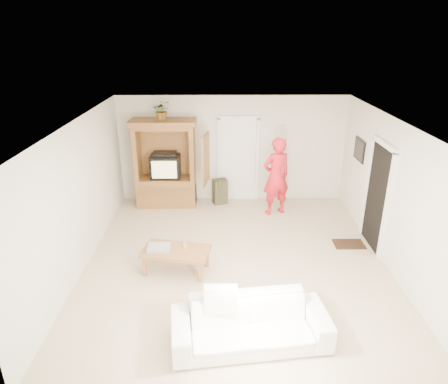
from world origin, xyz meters
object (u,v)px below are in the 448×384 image
Objects in this scene: armoire at (167,169)px; coffee_table at (176,252)px; sofa at (250,324)px; man at (276,176)px.

coffee_table is (0.50, -2.97, -0.53)m from armoire.
coffee_table is at bearing 116.94° from sofa.
man is 1.45× the size of coffee_table.
armoire is at bearing -33.80° from man.
armoire is at bearing 102.66° from sofa.
man reaches higher than sofa.
armoire is at bearing 110.67° from coffee_table.
man is 0.86× the size of sofa.
sofa is at bearing -44.99° from coffee_table.
sofa is (-0.86, -4.19, -0.60)m from man.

